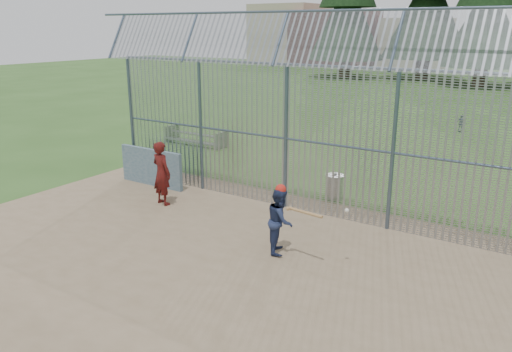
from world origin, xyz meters
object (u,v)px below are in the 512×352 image
Objects in this scene: trash_can at (334,187)px; bleacher at (196,135)px; dugout_wall at (151,167)px; batter at (280,221)px; onlooker at (162,173)px.

trash_can reaches higher than bleacher.
dugout_wall is at bearing -64.25° from bleacher.
bleacher is (-2.60, 5.39, -0.21)m from dugout_wall.
dugout_wall reaches higher than trash_can.
batter reaches higher than bleacher.
trash_can is at bearing -130.67° from onlooker.
onlooker is 5.08m from trash_can.
dugout_wall is 5.99m from bleacher.
onlooker is 7.74m from bleacher.
onlooker is 2.25× the size of trash_can.
trash_can is (-0.52, 4.07, -0.39)m from batter.
bleacher is at bearing -46.91° from onlooker.
bleacher is at bearing 22.83° from batter.
bleacher is (-8.08, 3.37, 0.03)m from trash_can.
dugout_wall is at bearing -159.80° from trash_can.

